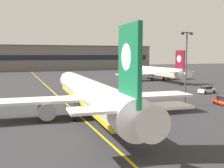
% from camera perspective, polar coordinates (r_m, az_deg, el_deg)
% --- Properties ---
extents(ground_plane, '(400.00, 400.00, 0.00)m').
position_cam_1_polar(ground_plane, '(30.56, -1.35, -11.01)').
color(ground_plane, '#2D2D30').
extents(taxiway_centreline, '(1.40, 180.00, 0.01)m').
position_cam_1_polar(taxiway_centreline, '(59.10, -10.77, -2.77)').
color(taxiway_centreline, yellow).
rests_on(taxiway_centreline, ground).
extents(airliner_foreground, '(32.20, 41.51, 11.65)m').
position_cam_1_polar(airliner_foreground, '(39.81, -4.51, -2.05)').
color(airliner_foreground, white).
rests_on(airliner_foreground, ground).
extents(airliner_background, '(28.34, 36.56, 10.26)m').
position_cam_1_polar(airliner_background, '(97.74, 8.98, 2.47)').
color(airliner_background, white).
rests_on(airliner_background, ground).
extents(apron_lamp_post, '(2.24, 0.90, 12.93)m').
position_cam_1_polar(apron_lamp_post, '(50.56, 14.98, 3.36)').
color(apron_lamp_post, '#515156').
rests_on(apron_lamp_post, ground).
extents(service_car_nearest, '(2.30, 4.34, 1.79)m').
position_cam_1_polar(service_car_nearest, '(53.20, 22.04, -3.25)').
color(service_car_nearest, red).
rests_on(service_car_nearest, ground).
extents(service_car_second, '(4.49, 2.76, 1.79)m').
position_cam_1_polar(service_car_second, '(68.23, 18.91, -1.17)').
color(service_car_second, white).
rests_on(service_car_second, ground).
extents(safety_cone_by_nose_gear, '(0.44, 0.44, 0.55)m').
position_cam_1_polar(safety_cone_by_nose_gear, '(55.78, -6.91, -2.97)').
color(safety_cone_by_nose_gear, orange).
rests_on(safety_cone_by_nose_gear, ground).
extents(terminal_building, '(128.50, 12.40, 14.29)m').
position_cam_1_polar(terminal_building, '(163.43, -13.74, 5.25)').
color(terminal_building, slate).
rests_on(terminal_building, ground).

